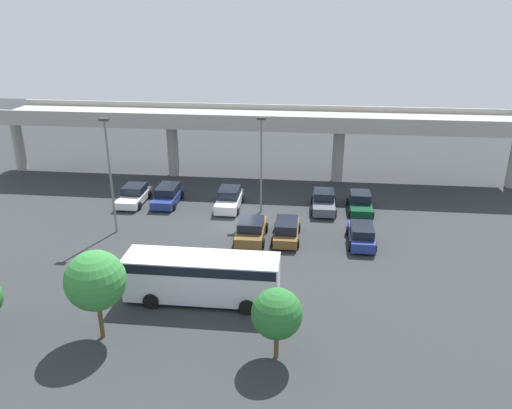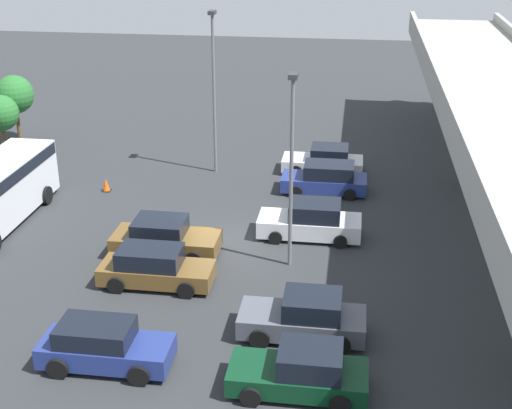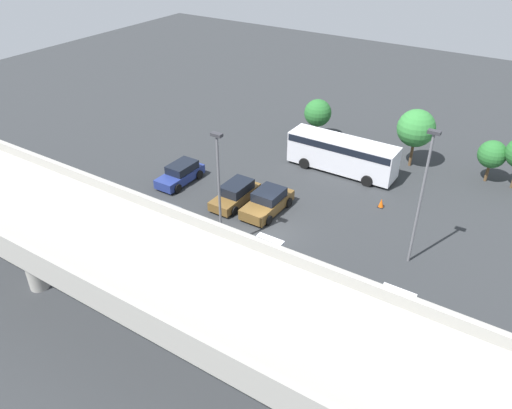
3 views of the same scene
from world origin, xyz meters
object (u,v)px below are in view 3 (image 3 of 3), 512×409
at_px(lamp_post_mid_lot, 422,191).
at_px(tree_front_far_right, 318,113).
at_px(parked_car_4, 236,194).
at_px(parked_car_5, 150,221).
at_px(shuttle_bus, 342,153).
at_px(parked_car_2, 252,258).
at_px(parked_car_1, 332,295).
at_px(parked_car_7, 181,174).
at_px(traffic_cone, 381,203).
at_px(parked_car_0, 385,315).
at_px(tree_front_right, 416,128).
at_px(parked_car_3, 268,202).
at_px(parked_car_6, 116,209).
at_px(tree_front_centre, 492,154).
at_px(lamp_post_near_aisle, 219,184).

bearing_deg(lamp_post_mid_lot, tree_front_far_right, -45.19).
distance_m(parked_car_4, parked_car_5, 6.83).
height_order(parked_car_4, shuttle_bus, shuttle_bus).
distance_m(parked_car_2, lamp_post_mid_lot, 10.87).
distance_m(parked_car_1, parked_car_7, 17.64).
bearing_deg(traffic_cone, parked_car_5, 43.07).
height_order(lamp_post_mid_lot, tree_front_far_right, lamp_post_mid_lot).
distance_m(parked_car_4, tree_front_far_right, 13.83).
bearing_deg(tree_front_far_right, shuttle_bus, 134.75).
xyz_separation_m(parked_car_0, tree_front_right, (4.88, -19.08, 2.73)).
distance_m(parked_car_0, parked_car_5, 16.82).
height_order(parked_car_1, parked_car_3, parked_car_3).
distance_m(tree_front_far_right, traffic_cone, 13.01).
height_order(shuttle_bus, tree_front_right, tree_front_right).
bearing_deg(parked_car_6, parked_car_5, -87.33).
bearing_deg(traffic_cone, parked_car_7, 18.89).
distance_m(parked_car_1, tree_front_centre, 20.49).
distance_m(parked_car_6, lamp_post_near_aisle, 9.41).
bearing_deg(parked_car_4, parked_car_2, 42.24).
height_order(parked_car_2, shuttle_bus, shuttle_bus).
xyz_separation_m(parked_car_6, tree_front_far_right, (-5.73, -20.05, 1.85)).
bearing_deg(parked_car_7, traffic_cone, 108.89).
relative_size(parked_car_0, tree_front_centre, 1.29).
distance_m(parked_car_3, tree_front_centre, 18.43).
relative_size(parked_car_7, tree_front_centre, 1.24).
bearing_deg(parked_car_3, parked_car_7, -89.26).
bearing_deg(tree_front_right, traffic_cone, 92.81).
bearing_deg(parked_car_0, parked_car_5, 90.67).
height_order(parked_car_7, lamp_post_mid_lot, lamp_post_mid_lot).
xyz_separation_m(parked_car_3, tree_front_right, (-6.43, -12.78, 2.67)).
relative_size(tree_front_right, tree_front_far_right, 1.30).
xyz_separation_m(parked_car_3, parked_car_5, (5.50, 6.50, -0.01)).
distance_m(parked_car_0, tree_front_centre, 19.88).
relative_size(parked_car_7, tree_front_right, 0.86).
xyz_separation_m(lamp_post_near_aisle, tree_front_centre, (-12.66, -18.92, -2.40)).
xyz_separation_m(parked_car_1, tree_front_right, (1.85, -19.30, 2.67)).
xyz_separation_m(parked_car_2, parked_car_7, (10.83, -6.03, -0.03)).
distance_m(shuttle_bus, tree_front_centre, 11.66).
xyz_separation_m(parked_car_3, parked_car_6, (8.60, 6.64, -0.05)).
bearing_deg(parked_car_6, traffic_cone, -52.90).
bearing_deg(lamp_post_mid_lot, parked_car_3, -0.84).
bearing_deg(parked_car_0, parked_car_3, 60.89).
bearing_deg(parked_car_7, parked_car_6, -3.83).
bearing_deg(parked_car_0, shuttle_bus, 32.29).
distance_m(parked_car_1, lamp_post_near_aisle, 9.43).
bearing_deg(tree_front_centre, lamp_post_mid_lot, 82.26).
relative_size(lamp_post_mid_lot, traffic_cone, 12.78).
relative_size(parked_car_4, tree_front_far_right, 1.18).
relative_size(parked_car_5, parked_car_7, 1.02).
bearing_deg(parked_car_3, tree_front_centre, 137.22).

